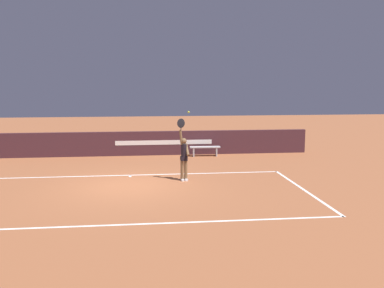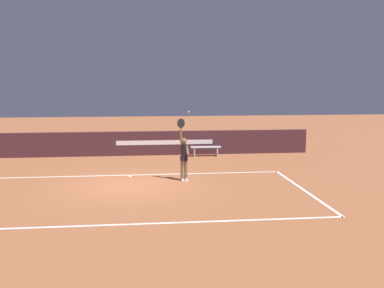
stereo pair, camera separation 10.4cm
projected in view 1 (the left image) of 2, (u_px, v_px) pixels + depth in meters
name	position (u px, v px, depth m)	size (l,w,h in m)	color
ground_plane	(129.00, 186.00, 14.69)	(60.00, 60.00, 0.00)	#975533
court_lines	(128.00, 195.00, 13.51)	(11.75, 5.87, 0.00)	white
back_wall	(133.00, 144.00, 20.64)	(17.38, 0.25, 1.17)	#402127
tennis_player	(184.00, 155.00, 15.30)	(0.44, 0.38, 2.28)	brown
tennis_ball	(189.00, 112.00, 14.79)	(0.07, 0.07, 0.07)	#D2DB33
courtside_bench_near	(205.00, 149.00, 20.45)	(1.47, 0.41, 0.47)	#B3B0B4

